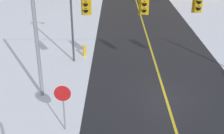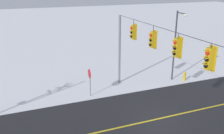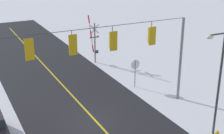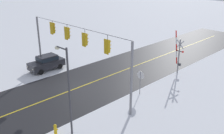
{
  "view_description": "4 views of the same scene",
  "coord_description": "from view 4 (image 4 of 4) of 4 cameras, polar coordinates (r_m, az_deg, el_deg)",
  "views": [
    {
      "loc": [
        -2.9,
        -15.33,
        8.57
      ],
      "look_at": [
        -3.01,
        -1.18,
        2.27
      ],
      "focal_mm": 49.21,
      "sensor_mm": 36.0,
      "label": 1
    },
    {
      "loc": [
        12.62,
        -8.46,
        8.94
      ],
      "look_at": [
        -3.09,
        -2.27,
        3.07
      ],
      "focal_mm": 39.58,
      "sensor_mm": 36.0,
      "label": 2
    },
    {
      "loc": [
        7.53,
        17.33,
        10.61
      ],
      "look_at": [
        -2.88,
        -2.94,
        2.26
      ],
      "focal_mm": 51.22,
      "sensor_mm": 36.0,
      "label": 3
    },
    {
      "loc": [
        -19.08,
        13.93,
        11.27
      ],
      "look_at": [
        -2.77,
        -2.03,
        2.44
      ],
      "focal_mm": 41.41,
      "sensor_mm": 36.0,
      "label": 4
    }
  ],
  "objects": [
    {
      "name": "stop_sign",
      "position": [
        24.14,
        6.31,
        -2.3
      ],
      "size": [
        0.8,
        0.09,
        2.35
      ],
      "color": "gray",
      "rests_on": "ground"
    },
    {
      "name": "ground_plane",
      "position": [
        26.17,
        -7.45,
        -4.54
      ],
      "size": [
        160.0,
        160.0,
        0.0
      ],
      "primitive_type": "plane",
      "color": "white"
    },
    {
      "name": "streetlamp_near",
      "position": [
        17.77,
        -9.91,
        -3.63
      ],
      "size": [
        1.39,
        0.28,
        6.5
      ],
      "color": "#38383D",
      "rests_on": "ground"
    },
    {
      "name": "railroad_crossing",
      "position": [
        29.65,
        14.51,
        2.86
      ],
      "size": [
        1.18,
        0.31,
        4.83
      ],
      "color": "gray",
      "rests_on": "ground"
    },
    {
      "name": "parked_car_charcoal",
      "position": [
        31.02,
        -14.21,
        1.06
      ],
      "size": [
        1.84,
        4.21,
        1.74
      ],
      "color": "#2D2D33",
      "rests_on": "ground"
    },
    {
      "name": "signal_span",
      "position": [
        24.54,
        -7.79,
        4.73
      ],
      "size": [
        14.2,
        0.47,
        6.22
      ],
      "color": "gray",
      "rests_on": "ground"
    },
    {
      "name": "lane_centre_line",
      "position": [
        23.53,
        -19.26,
        -8.74
      ],
      "size": [
        0.14,
        72.0,
        0.01
      ],
      "primitive_type": "cube",
      "color": "gold",
      "rests_on": "ground"
    },
    {
      "name": "road_asphalt",
      "position": [
        23.53,
        -19.26,
        -8.76
      ],
      "size": [
        9.0,
        80.0,
        0.01
      ],
      "primitive_type": "cube",
      "color": "black",
      "rests_on": "ground"
    },
    {
      "name": "fire_hydrant",
      "position": [
        19.38,
        -12.39,
        -13.29
      ],
      "size": [
        0.24,
        0.31,
        0.88
      ],
      "color": "gold",
      "rests_on": "ground"
    }
  ]
}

